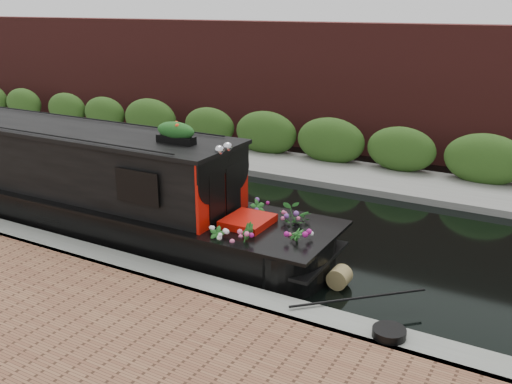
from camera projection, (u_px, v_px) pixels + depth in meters
The scene contains 8 objects.
ground at pixel (243, 220), 12.60m from camera, with size 80.00×80.00×0.00m, color black.
near_bank_coping at pixel (145, 280), 9.87m from camera, with size 40.00×0.60×0.50m, color gray.
far_bank_path at pixel (319, 173), 16.06m from camera, with size 40.00×2.40×0.34m, color gray.
far_hedge at pixel (331, 166), 16.80m from camera, with size 40.00×1.10×2.80m, color #2C4F1A.
far_brick_wall at pixel (356, 151), 18.54m from camera, with size 40.00×1.00×8.00m, color #511E1B.
narrowboat at pixel (70, 186), 12.31m from camera, with size 11.57×2.15×2.71m.
rope_fender at pixel (340, 277), 9.58m from camera, with size 0.36×0.36×0.33m, color olive.
coiled_mooring_rope at pixel (389, 333), 7.72m from camera, with size 0.46×0.46×0.12m, color black.
Camera 1 is at (6.07, -10.08, 4.56)m, focal length 40.00 mm.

